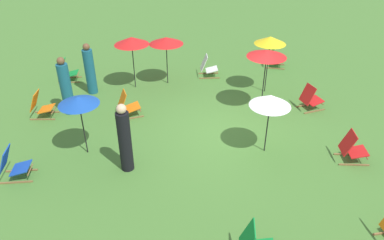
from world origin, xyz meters
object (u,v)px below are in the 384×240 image
deckchair_2 (13,165)px  umbrella_0 (78,101)px  deckchair_6 (274,58)px  umbrella_5 (267,54)px  umbrella_1 (132,41)px  person_1 (90,70)px  umbrella_3 (166,41)px  umbrella_4 (270,40)px  deckchair_7 (208,67)px  person_0 (66,88)px  deckchair_4 (352,148)px  deckchair_0 (41,106)px  person_2 (125,140)px  deckchair_3 (127,105)px  deckchair_8 (311,99)px  umbrella_2 (270,101)px  deckchair_10 (67,71)px

deckchair_2 → umbrella_0: (0.84, -1.57, 1.18)m
deckchair_6 → umbrella_5: bearing=173.6°
umbrella_1 → person_1: 1.72m
umbrella_1 → umbrella_3: size_ratio=1.07×
deckchair_2 → umbrella_4: bearing=-61.2°
deckchair_7 → person_0: 5.21m
deckchair_2 → deckchair_4: (-0.28, -8.31, 0.00)m
deckchair_0 → person_1: bearing=-36.2°
person_2 → deckchair_7: bearing=12.6°
deckchair_7 → person_1: size_ratio=0.47×
deckchair_2 → deckchair_3: 3.70m
deckchair_8 → umbrella_5: umbrella_5 is taller
deckchair_4 → umbrella_2: 2.44m
deckchair_6 → deckchair_3: bearing=137.1°
deckchair_0 → deckchair_6: 8.78m
deckchair_0 → deckchair_8: 8.36m
deckchair_7 → umbrella_2: umbrella_2 is taller
umbrella_4 → umbrella_5: (-1.24, 0.49, 0.04)m
deckchair_3 → deckchair_4: bearing=-130.2°
deckchair_6 → deckchair_7: (-0.61, 2.76, 0.00)m
person_0 → person_1: person_0 is taller
deckchair_3 → umbrella_3: size_ratio=0.49×
deckchair_3 → person_2: person_2 is taller
person_0 → deckchair_0: bearing=143.1°
umbrella_3 → person_0: person_0 is taller
umbrella_5 → person_2: (-2.52, 4.11, -1.01)m
deckchair_2 → umbrella_5: umbrella_5 is taller
deckchair_0 → person_2: size_ratio=0.46×
deckchair_0 → person_0: person_0 is taller
deckchair_8 → umbrella_3: size_ratio=0.49×
deckchair_7 → person_0: size_ratio=0.45×
deckchair_2 → umbrella_2: (0.38, -6.25, 1.14)m
deckchair_0 → person_2: (-2.88, -2.70, 0.50)m
person_2 → deckchair_10: bearing=64.1°
deckchair_6 → deckchair_8: (-3.48, -0.08, 0.00)m
deckchair_7 → umbrella_2: bearing=-167.7°
deckchair_0 → person_0: (0.16, -0.81, 0.50)m
umbrella_5 → deckchair_2: bearing=110.7°
deckchair_3 → deckchair_8: bearing=-105.5°
umbrella_1 → person_2: (-4.62, 0.11, -0.84)m
deckchair_2 → umbrella_1: 5.58m
umbrella_4 → deckchair_6: bearing=-25.0°
deckchair_3 → deckchair_8: (-0.24, -5.73, 0.00)m
deckchair_0 → deckchair_7: size_ratio=1.00×
umbrella_2 → person_1: person_1 is taller
deckchair_0 → umbrella_1: (1.74, -2.81, 1.34)m
deckchair_4 → person_2: 5.68m
umbrella_3 → deckchair_3: bearing=148.6°
deckchair_4 → person_0: person_0 is taller
deckchair_10 → umbrella_0: (-4.65, -1.27, 1.18)m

